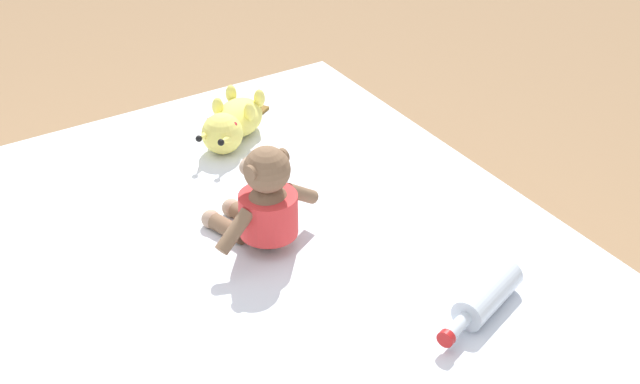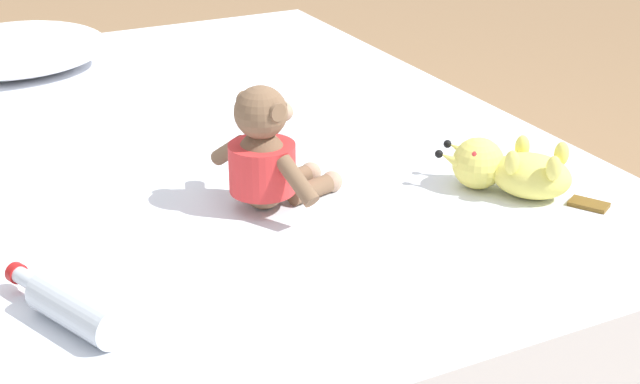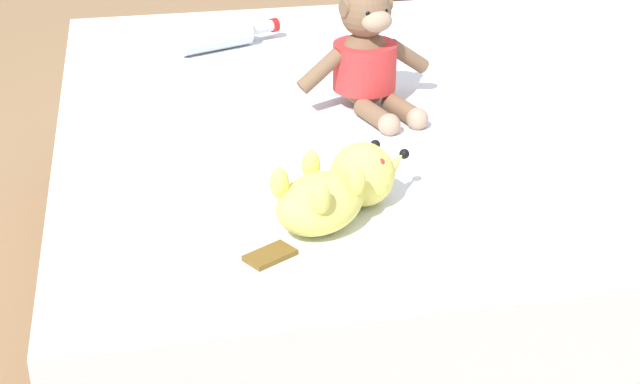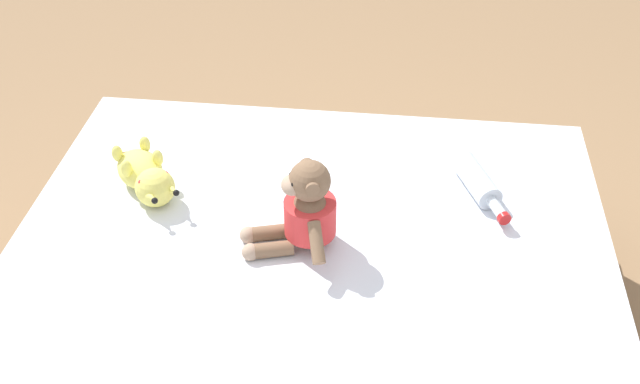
# 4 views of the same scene
# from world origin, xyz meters

# --- Properties ---
(plush_monkey) EXTENTS (0.24, 0.28, 0.24)m
(plush_monkey) POSITION_xyz_m (0.01, -0.38, 0.52)
(plush_monkey) COLOR brown
(plush_monkey) RESTS_ON bed
(plush_yellow_creature) EXTENTS (0.25, 0.29, 0.10)m
(plush_yellow_creature) POSITION_xyz_m (0.44, -0.53, 0.47)
(plush_yellow_creature) COLOR #EAE066
(plush_yellow_creature) RESTS_ON bed
(glass_bottle) EXTENTS (0.14, 0.25, 0.06)m
(glass_bottle) POSITION_xyz_m (-0.40, -0.62, 0.46)
(glass_bottle) COLOR silver
(glass_bottle) RESTS_ON bed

